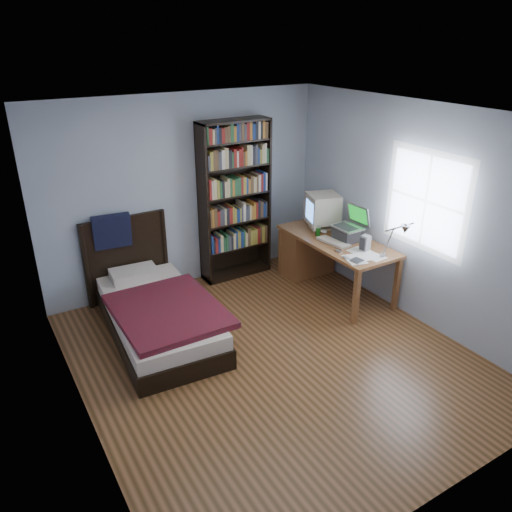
% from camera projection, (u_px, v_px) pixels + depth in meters
% --- Properties ---
extents(room, '(4.20, 4.24, 2.50)m').
position_uv_depth(room, '(277.00, 248.00, 4.79)').
color(room, '#4C3116').
rests_on(room, ground).
extents(desk, '(0.75, 1.66, 0.73)m').
position_uv_depth(desk, '(314.00, 249.00, 6.85)').
color(desk, brown).
rests_on(desk, floor).
extents(crt_monitor, '(0.53, 0.49, 0.48)m').
position_uv_depth(crt_monitor, '(322.00, 209.00, 6.61)').
color(crt_monitor, '#BFB59E').
rests_on(crt_monitor, desk).
extents(laptop, '(0.37, 0.38, 0.45)m').
position_uv_depth(laptop, '(348.00, 231.00, 6.28)').
color(laptop, '#2D2D30').
rests_on(laptop, desk).
extents(desk_lamp, '(0.21, 0.47, 0.56)m').
position_uv_depth(desk_lamp, '(402.00, 232.00, 5.38)').
color(desk_lamp, '#99999E').
rests_on(desk_lamp, desk).
extents(keyboard, '(0.24, 0.46, 0.04)m').
position_uv_depth(keyboard, '(333.00, 242.00, 6.24)').
color(keyboard, '#BBAF9C').
rests_on(keyboard, desk).
extents(speaker, '(0.11, 0.11, 0.19)m').
position_uv_depth(speaker, '(365.00, 243.00, 6.00)').
color(speaker, gray).
rests_on(speaker, desk).
extents(soda_can, '(0.06, 0.06, 0.11)m').
position_uv_depth(soda_can, '(318.00, 231.00, 6.45)').
color(soda_can, '#0B3A07').
rests_on(soda_can, desk).
extents(mouse, '(0.07, 0.11, 0.04)m').
position_uv_depth(mouse, '(324.00, 231.00, 6.56)').
color(mouse, silver).
rests_on(mouse, desk).
extents(phone_silver, '(0.05, 0.09, 0.02)m').
position_uv_depth(phone_silver, '(338.00, 251.00, 5.99)').
color(phone_silver, '#B8B8BC').
rests_on(phone_silver, desk).
extents(phone_grey, '(0.06, 0.09, 0.02)m').
position_uv_depth(phone_grey, '(346.00, 258.00, 5.81)').
color(phone_grey, gray).
rests_on(phone_grey, desk).
extents(external_drive, '(0.14, 0.14, 0.03)m').
position_uv_depth(external_drive, '(357.00, 261.00, 5.72)').
color(external_drive, gray).
rests_on(external_drive, desk).
extents(bookshelf, '(0.97, 0.30, 2.15)m').
position_uv_depth(bookshelf, '(235.00, 201.00, 6.66)').
color(bookshelf, black).
rests_on(bookshelf, floor).
extents(bed, '(1.16, 2.13, 1.16)m').
position_uv_depth(bed, '(155.00, 310.00, 5.67)').
color(bed, black).
rests_on(bed, floor).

